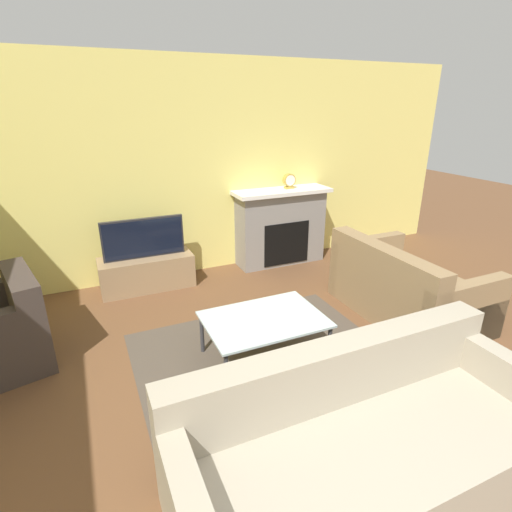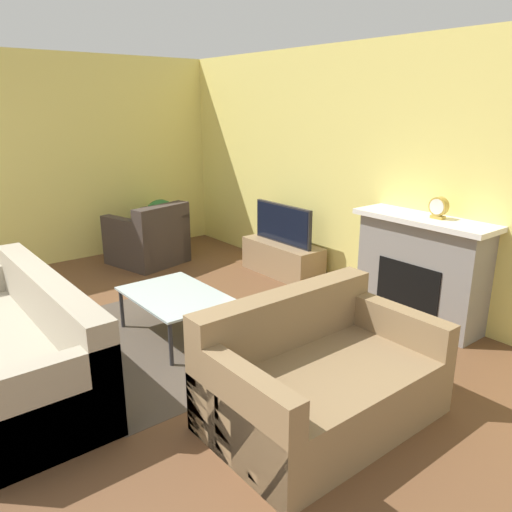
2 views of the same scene
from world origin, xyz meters
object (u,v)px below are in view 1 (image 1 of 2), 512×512
at_px(couch_loveseat, 405,290).
at_px(coffee_table, 264,322).
at_px(mantel_clock, 289,181).
at_px(couch_sectional, 363,448).
at_px(tv, 143,238).

xyz_separation_m(couch_loveseat, coffee_table, (-1.72, -0.12, 0.09)).
distance_m(couch_loveseat, mantel_clock, 2.14).
distance_m(couch_loveseat, coffee_table, 1.73).
bearing_deg(couch_sectional, coffee_table, 89.05).
xyz_separation_m(couch_sectional, coffee_table, (0.02, 1.40, 0.08)).
distance_m(tv, coffee_table, 2.06).
bearing_deg(couch_sectional, tv, 101.35).
bearing_deg(mantel_clock, coffee_table, -123.22).
relative_size(couch_loveseat, coffee_table, 1.50).
bearing_deg(couch_sectional, couch_loveseat, 40.93).
height_order(couch_loveseat, coffee_table, couch_loveseat).
height_order(couch_sectional, couch_loveseat, same).
xyz_separation_m(tv, coffee_table, (0.69, -1.92, -0.28)).
bearing_deg(mantel_clock, tv, -177.10).
bearing_deg(tv, coffee_table, -70.26).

